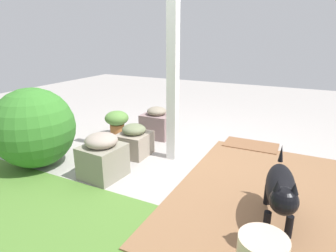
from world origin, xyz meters
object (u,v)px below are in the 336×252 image
at_px(round_shrub, 34,128).
at_px(dog, 281,189).
at_px(terracotta_pot_broad, 117,121).
at_px(doormat, 251,145).
at_px(stone_planter_near, 134,141).
at_px(stone_planter_mid, 103,156).
at_px(porch_pillar, 173,59).
at_px(stone_planter_nearest, 157,123).

xyz_separation_m(round_shrub, dog, (-2.64, -0.07, -0.13)).
relative_size(terracotta_pot_broad, doormat, 0.54).
bearing_deg(stone_planter_near, dog, 159.08).
relative_size(stone_planter_mid, terracotta_pot_broad, 1.29).
relative_size(porch_pillar, stone_planter_mid, 4.91).
xyz_separation_m(stone_planter_mid, dog, (-1.77, 0.04, 0.09)).
distance_m(stone_planter_mid, round_shrub, 0.91).
height_order(stone_planter_nearest, terracotta_pot_broad, stone_planter_nearest).
height_order(terracotta_pot_broad, doormat, terracotta_pot_broad).
bearing_deg(round_shrub, porch_pillar, -145.98).
bearing_deg(dog, round_shrub, 1.46).
height_order(stone_planter_near, dog, dog).
bearing_deg(dog, terracotta_pot_broad, -26.06).
bearing_deg(round_shrub, stone_planter_near, -138.56).
height_order(porch_pillar, stone_planter_nearest, porch_pillar).
relative_size(stone_planter_nearest, terracotta_pot_broad, 1.22).
xyz_separation_m(terracotta_pot_broad, doormat, (-1.91, -0.44, -0.21)).
bearing_deg(doormat, round_shrub, 38.70).
xyz_separation_m(dog, doormat, (0.52, -1.63, -0.31)).
xyz_separation_m(stone_planter_nearest, stone_planter_mid, (-0.09, 1.36, 0.02)).
height_order(stone_planter_near, doormat, stone_planter_near).
bearing_deg(stone_planter_nearest, round_shrub, 61.82).
relative_size(stone_planter_near, dog, 0.49).
relative_size(round_shrub, terracotta_pot_broad, 2.40).
bearing_deg(doormat, stone_planter_near, 36.75).
xyz_separation_m(porch_pillar, terracotta_pot_broad, (1.11, -0.37, -0.98)).
bearing_deg(porch_pillar, dog, 148.11).
xyz_separation_m(stone_planter_mid, round_shrub, (0.87, 0.11, 0.22)).
distance_m(porch_pillar, terracotta_pot_broad, 1.52).
relative_size(porch_pillar, stone_planter_near, 5.92).
bearing_deg(porch_pillar, stone_planter_nearest, -47.03).
xyz_separation_m(stone_planter_nearest, dog, (-1.86, 1.40, 0.12)).
xyz_separation_m(porch_pillar, stone_planter_nearest, (0.53, -0.57, -1.00)).
distance_m(stone_planter_near, round_shrub, 1.17).
distance_m(stone_planter_nearest, dog, 2.33).
xyz_separation_m(stone_planter_nearest, round_shrub, (0.78, 1.46, 0.24)).
bearing_deg(stone_planter_nearest, dog, 143.06).
bearing_deg(doormat, stone_planter_mid, 51.87).
distance_m(stone_planter_near, doormat, 1.60).
bearing_deg(dog, doormat, -72.39).
bearing_deg(terracotta_pot_broad, stone_planter_mid, 119.90).
bearing_deg(stone_planter_nearest, stone_planter_near, 95.39).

